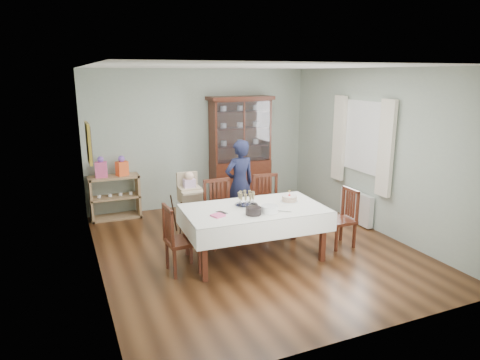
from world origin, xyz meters
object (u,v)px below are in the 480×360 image
dining_table (254,233)px  chair_far_left (221,226)px  gift_bag_orange (122,167)px  sideboard (115,197)px  china_cabinet (240,149)px  birthday_cake (289,199)px  chair_end_right (340,229)px  chair_far_right (268,218)px  woman (240,184)px  high_chair (190,209)px  champagne_tray (246,201)px  gift_bag_pink (101,168)px  chair_end_left (182,252)px

dining_table → chair_far_left: (-0.25, 0.67, -0.08)m
gift_bag_orange → sideboard: bearing=172.8°
china_cabinet → birthday_cake: 2.57m
chair_end_right → dining_table: bearing=-95.1°
chair_far_right → birthday_cake: size_ratio=3.87×
woman → high_chair: size_ratio=1.44×
high_chair → birthday_cake: 1.76m
chair_far_left → champagne_tray: size_ratio=3.01×
woman → high_chair: woman is taller
chair_far_left → gift_bag_pink: 2.56m
china_cabinet → gift_bag_pink: (-2.70, 0.00, -0.15)m
sideboard → high_chair: bearing=-51.0°
china_cabinet → chair_end_right: bearing=-79.1°
chair_far_right → sideboard: bearing=148.7°
chair_far_right → champagne_tray: (-0.67, -0.61, 0.53)m
birthday_cake → high_chair: bearing=132.4°
dining_table → woman: woman is taller
high_chair → birthday_cake: (1.15, -1.27, 0.39)m
high_chair → birthday_cake: size_ratio=4.13×
chair_end_right → birthday_cake: (-0.82, 0.17, 0.54)m
gift_bag_pink → birthday_cake: bearing=-46.5°
chair_end_left → woman: bearing=-49.7°
high_chair → woman: bearing=-0.3°
chair_far_right → chair_end_right: chair_far_right is taller
dining_table → woman: size_ratio=1.34×
chair_end_left → chair_end_right: chair_end_left is taller
high_chair → gift_bag_pink: 1.87m
dining_table → chair_end_right: size_ratio=2.29×
chair_far_left → champagne_tray: chair_far_left is taller
chair_far_left → gift_bag_orange: (-1.19, 1.92, 0.66)m
woman → chair_end_right: bearing=119.0°
chair_end_left → champagne_tray: bearing=-84.3°
sideboard → chair_end_right: chair_end_right is taller
chair_far_right → gift_bag_orange: gift_bag_orange is taller
woman → high_chair: (-0.89, 0.01, -0.35)m
chair_far_left → champagne_tray: (0.19, -0.53, 0.53)m
dining_table → chair_far_left: size_ratio=2.03×
gift_bag_pink → high_chair: bearing=-45.5°
sideboard → gift_bag_orange: gift_bag_orange is taller
dining_table → champagne_tray: 0.47m
woman → gift_bag_pink: bearing=-39.0°
china_cabinet → chair_end_right: 2.88m
chair_end_left → woman: woman is taller
chair_far_left → birthday_cake: 1.16m
chair_far_right → high_chair: high_chair is taller
chair_far_left → chair_far_right: bearing=5.2°
sideboard → chair_end_right: bearing=-42.1°
chair_far_right → china_cabinet: bearing=89.9°
chair_far_right → chair_end_right: (0.81, -0.86, -0.03)m
high_chair → gift_bag_pink: (-1.25, 1.27, 0.56)m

